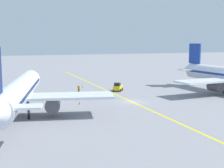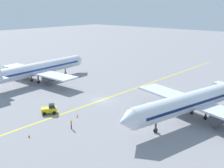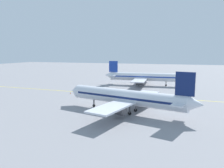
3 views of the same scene
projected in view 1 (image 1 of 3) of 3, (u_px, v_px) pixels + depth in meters
name	position (u px, v px, depth m)	size (l,w,h in m)	color
ground_plane	(132.00, 102.00, 57.77)	(400.00, 400.00, 0.00)	gray
apron_yellow_centreline	(132.00, 102.00, 57.77)	(0.40, 120.00, 0.01)	yellow
airplane_adjacent_stand	(18.00, 92.00, 45.95)	(28.43, 35.16, 10.60)	silver
baggage_tug_white	(118.00, 87.00, 70.15)	(2.98, 3.31, 2.11)	gold
ground_crew_worker	(79.00, 88.00, 68.50)	(0.52, 0.37, 1.68)	#23232D
traffic_cone_near_nose	(83.00, 86.00, 75.78)	(0.32, 0.32, 0.55)	orange
traffic_cone_mid_apron	(80.00, 103.00, 55.56)	(0.32, 0.32, 0.55)	orange
traffic_cone_by_wingtip	(98.00, 93.00, 65.94)	(0.32, 0.32, 0.55)	orange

